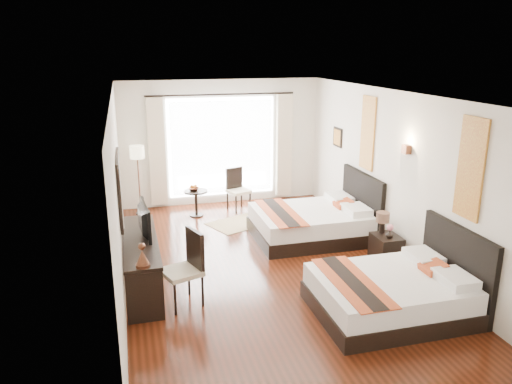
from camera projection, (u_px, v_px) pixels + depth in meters
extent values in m
cube|color=#351509|center=(267.00, 268.00, 8.16)|extent=(4.50, 7.50, 0.01)
cube|color=white|center=(268.00, 95.00, 7.38)|extent=(4.50, 7.50, 0.02)
cube|color=silver|center=(396.00, 176.00, 8.32)|extent=(0.01, 7.50, 2.80)
cube|color=silver|center=(119.00, 196.00, 7.22)|extent=(0.01, 7.50, 2.80)
cube|color=silver|center=(221.00, 143.00, 11.25)|extent=(4.50, 0.01, 2.80)
cube|color=silver|center=(388.00, 297.00, 4.30)|extent=(4.50, 0.01, 2.80)
cube|color=white|center=(222.00, 147.00, 11.26)|extent=(2.40, 0.02, 2.20)
cube|color=white|center=(222.00, 148.00, 11.20)|extent=(2.30, 0.02, 2.10)
cube|color=#C2BA96|center=(157.00, 152.00, 10.82)|extent=(0.35, 0.14, 2.35)
cube|color=#C2BA96|center=(284.00, 146.00, 11.53)|extent=(0.35, 0.14, 2.35)
cube|color=#9B3816|center=(471.00, 169.00, 6.49)|extent=(0.03, 0.50, 1.35)
cube|color=#9B3816|center=(368.00, 133.00, 9.17)|extent=(0.03, 0.50, 1.35)
cube|color=#49281A|center=(406.00, 149.00, 7.87)|extent=(0.10, 0.14, 0.14)
cube|color=black|center=(120.00, 188.00, 7.07)|extent=(0.04, 1.25, 0.95)
cube|color=white|center=(122.00, 188.00, 7.07)|extent=(0.01, 1.12, 0.82)
cube|color=black|center=(388.00, 305.00, 6.74)|extent=(1.96, 1.53, 0.24)
cube|color=white|center=(389.00, 287.00, 6.67)|extent=(1.90, 1.49, 0.29)
cube|color=black|center=(457.00, 266.00, 6.87)|extent=(0.08, 1.53, 1.15)
cube|color=#B0401C|center=(352.00, 282.00, 6.49)|extent=(0.53, 1.59, 0.02)
cube|color=black|center=(309.00, 232.00, 9.41)|extent=(2.05, 1.60, 0.25)
cube|color=white|center=(309.00, 218.00, 9.33)|extent=(1.99, 1.56, 0.30)
cube|color=black|center=(362.00, 203.00, 9.54)|extent=(0.08, 1.60, 1.20)
cube|color=#B0401C|center=(280.00, 212.00, 9.15)|extent=(0.55, 1.66, 0.02)
cube|color=black|center=(386.00, 249.00, 8.28)|extent=(0.41, 0.50, 0.48)
cylinder|color=black|center=(382.00, 227.00, 8.30)|extent=(0.09, 0.09, 0.18)
cylinder|color=#432D20|center=(383.00, 217.00, 8.25)|extent=(0.22, 0.22, 0.17)
imported|color=black|center=(390.00, 233.00, 8.09)|extent=(0.16, 0.16, 0.13)
cube|color=black|center=(142.00, 262.00, 7.45)|extent=(0.50, 2.20, 0.76)
imported|color=black|center=(140.00, 220.00, 7.40)|extent=(0.18, 0.86, 0.49)
cube|color=#C2BB95|center=(182.00, 272.00, 6.87)|extent=(0.63, 0.63, 0.07)
cube|color=black|center=(195.00, 249.00, 6.90)|extent=(0.20, 0.45, 0.55)
cylinder|color=black|center=(141.00, 213.00, 10.79)|extent=(0.23, 0.23, 0.03)
cylinder|color=#49281A|center=(139.00, 185.00, 10.61)|extent=(0.03, 0.03, 1.27)
cylinder|color=#FDF7C6|center=(137.00, 152.00, 10.41)|extent=(0.30, 0.30, 0.26)
cylinder|color=black|center=(196.00, 203.00, 10.60)|extent=(0.48, 0.48, 0.56)
imported|color=#403017|center=(194.00, 189.00, 10.52)|extent=(0.28, 0.28, 0.06)
cube|color=#C2BB95|center=(239.00, 191.00, 10.94)|extent=(0.54, 0.54, 0.06)
cube|color=black|center=(234.00, 178.00, 11.02)|extent=(0.39, 0.17, 0.48)
cube|color=#9D7D5E|center=(240.00, 223.00, 10.22)|extent=(1.46, 1.25, 0.01)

